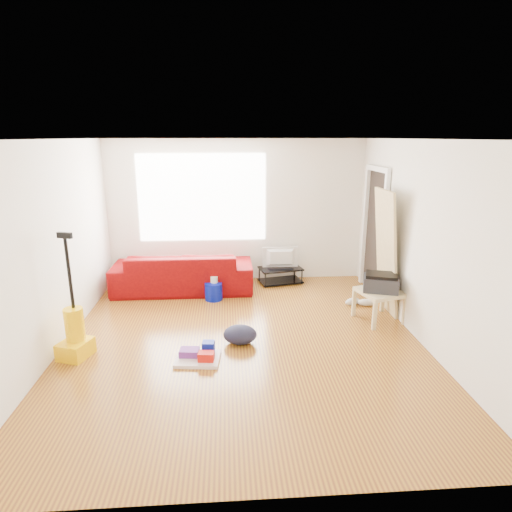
{
  "coord_description": "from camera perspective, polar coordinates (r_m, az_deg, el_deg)",
  "views": [
    {
      "loc": [
        -0.18,
        -4.99,
        2.53
      ],
      "look_at": [
        0.21,
        0.6,
        0.96
      ],
      "focal_mm": 30.0,
      "sensor_mm": 36.0,
      "label": 1
    }
  ],
  "objects": [
    {
      "name": "room",
      "position": [
        5.3,
        -1.14,
        1.73
      ],
      "size": [
        4.51,
        5.01,
        2.51
      ],
      "color": "brown",
      "rests_on": "ground"
    },
    {
      "name": "sofa",
      "position": [
        7.42,
        -9.55,
        -4.49
      ],
      "size": [
        2.31,
        0.9,
        0.68
      ],
      "primitive_type": "imported",
      "rotation": [
        0.0,
        0.0,
        3.14
      ],
      "color": "#450005",
      "rests_on": "ground"
    },
    {
      "name": "tv_stand",
      "position": [
        7.65,
        3.28,
        -2.51
      ],
      "size": [
        0.81,
        0.57,
        0.28
      ],
      "rotation": [
        0.0,
        0.0,
        0.21
      ],
      "color": "black",
      "rests_on": "ground"
    },
    {
      "name": "tv",
      "position": [
        7.56,
        3.31,
        -0.26
      ],
      "size": [
        0.63,
        0.08,
        0.37
      ],
      "primitive_type": "imported",
      "rotation": [
        0.0,
        0.0,
        3.14
      ],
      "color": "black",
      "rests_on": "tv_stand"
    },
    {
      "name": "side_table",
      "position": [
        6.28,
        16.18,
        -5.04
      ],
      "size": [
        0.68,
        0.68,
        0.45
      ],
      "rotation": [
        0.0,
        0.0,
        0.29
      ],
      "color": "tan",
      "rests_on": "ground"
    },
    {
      "name": "printer",
      "position": [
        6.22,
        16.31,
        -3.39
      ],
      "size": [
        0.56,
        0.49,
        0.25
      ],
      "rotation": [
        0.0,
        0.0,
        -0.31
      ],
      "color": "#222329",
      "rests_on": "side_table"
    },
    {
      "name": "bucket",
      "position": [
        6.94,
        -5.64,
        -5.79
      ],
      "size": [
        0.32,
        0.32,
        0.28
      ],
      "primitive_type": "cylinder",
      "rotation": [
        0.0,
        0.0,
        -0.17
      ],
      "color": "#051298",
      "rests_on": "ground"
    },
    {
      "name": "toilet_paper",
      "position": [
        6.9,
        -5.57,
        -4.23
      ],
      "size": [
        0.11,
        0.11,
        0.1
      ],
      "primitive_type": "cylinder",
      "color": "silver",
      "rests_on": "bucket"
    },
    {
      "name": "cleaning_tray",
      "position": [
        5.18,
        -7.59,
        -13.0
      ],
      "size": [
        0.55,
        0.45,
        0.18
      ],
      "rotation": [
        0.0,
        0.0,
        -0.1
      ],
      "color": "silver",
      "rests_on": "ground"
    },
    {
      "name": "backpack",
      "position": [
        5.54,
        -2.13,
        -11.51
      ],
      "size": [
        0.46,
        0.38,
        0.23
      ],
      "primitive_type": "ellipsoid",
      "rotation": [
        0.0,
        0.0,
        -0.1
      ],
      "color": "black",
      "rests_on": "ground"
    },
    {
      "name": "sneakers",
      "position": [
        6.86,
        13.62,
        -5.97
      ],
      "size": [
        0.49,
        0.25,
        0.11
      ],
      "rotation": [
        0.0,
        0.0,
        0.01
      ],
      "color": "silver",
      "rests_on": "ground"
    },
    {
      "name": "vacuum",
      "position": [
        5.56,
        -23.01,
        -9.58
      ],
      "size": [
        0.41,
        0.44,
        1.5
      ],
      "rotation": [
        0.0,
        0.0,
        -0.34
      ],
      "color": "#FFC000",
      "rests_on": "ground"
    },
    {
      "name": "door_panel",
      "position": [
        6.79,
        16.35,
        -6.88
      ],
      "size": [
        0.23,
        0.73,
        1.81
      ],
      "primitive_type": "cube",
      "rotation": [
        0.0,
        -0.1,
        0.0
      ],
      "color": "#A38C57",
      "rests_on": "ground"
    }
  ]
}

